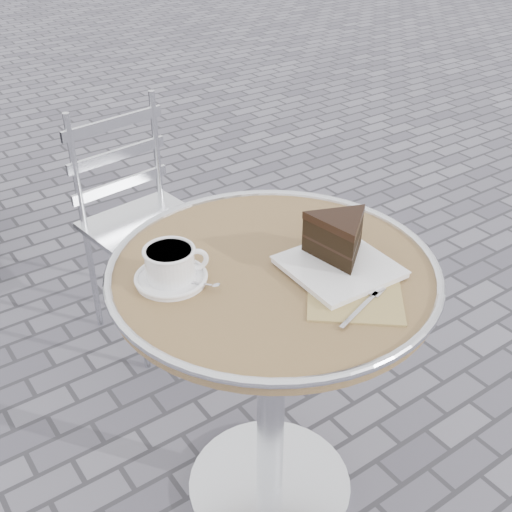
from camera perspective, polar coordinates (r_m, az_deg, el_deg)
ground at (r=1.88m, az=1.20°, el=-19.93°), size 80.00×80.00×0.00m
cafe_table at (r=1.47m, az=1.46°, el=-6.37°), size 0.72×0.72×0.74m
cappuccino_set at (r=1.32m, az=-7.55°, el=-0.97°), size 0.15×0.16×0.08m
cake_plate_set at (r=1.36m, az=7.46°, el=1.06°), size 0.28×0.34×0.11m
bistro_chair at (r=2.19m, az=-10.93°, el=5.24°), size 0.41×0.41×0.81m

